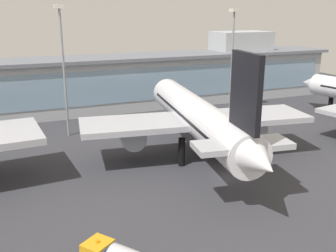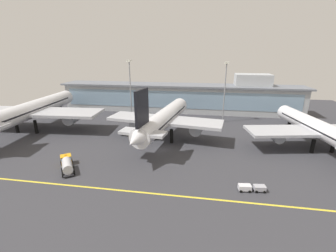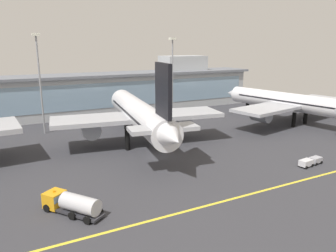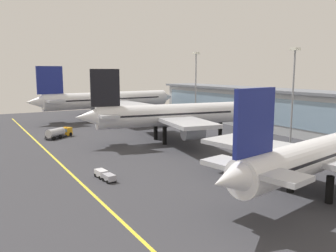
{
  "view_description": "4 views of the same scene",
  "coord_description": "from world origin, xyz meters",
  "px_view_note": "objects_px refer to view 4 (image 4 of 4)",
  "views": [
    {
      "loc": [
        -29.08,
        -45.55,
        23.94
      ],
      "look_at": [
        -5.02,
        11.43,
        5.56
      ],
      "focal_mm": 41.37,
      "sensor_mm": 36.0,
      "label": 1
    },
    {
      "loc": [
        12.34,
        -61.61,
        28.15
      ],
      "look_at": [
        0.81,
        9.28,
        4.68
      ],
      "focal_mm": 24.26,
      "sensor_mm": 36.0,
      "label": 2
    },
    {
      "loc": [
        -27.69,
        -56.8,
        22.26
      ],
      "look_at": [
        5.13,
        6.45,
        4.46
      ],
      "focal_mm": 34.64,
      "sensor_mm": 36.0,
      "label": 3
    },
    {
      "loc": [
        80.53,
        -38.13,
        18.91
      ],
      "look_at": [
        -3.41,
        10.58,
        3.72
      ],
      "focal_mm": 37.66,
      "sensor_mm": 36.0,
      "label": 4
    }
  ],
  "objects_px": {
    "fuel_tanker_truck": "(60,132)",
    "apron_light_mast_centre": "(293,83)",
    "airliner_near_left": "(107,100)",
    "airliner_near_right": "(170,115)",
    "airliner_far_right": "(320,155)",
    "baggage_tug_near": "(105,175)",
    "apron_light_mast_west": "(196,79)"
  },
  "relations": [
    {
      "from": "airliner_far_right",
      "to": "baggage_tug_near",
      "type": "xyz_separation_m",
      "value": [
        -23.5,
        -26.38,
        -5.39
      ]
    },
    {
      "from": "airliner_far_right",
      "to": "airliner_near_right",
      "type": "bearing_deg",
      "value": 78.01
    },
    {
      "from": "airliner_far_right",
      "to": "airliner_near_left",
      "type": "bearing_deg",
      "value": 77.97
    },
    {
      "from": "airliner_near_left",
      "to": "baggage_tug_near",
      "type": "xyz_separation_m",
      "value": [
        74.28,
        -28.39,
        -6.74
      ]
    },
    {
      "from": "baggage_tug_near",
      "to": "fuel_tanker_truck",
      "type": "bearing_deg",
      "value": -9.71
    },
    {
      "from": "airliner_far_right",
      "to": "apron_light_mast_west",
      "type": "height_order",
      "value": "apron_light_mast_west"
    },
    {
      "from": "fuel_tanker_truck",
      "to": "apron_light_mast_centre",
      "type": "distance_m",
      "value": 64.88
    },
    {
      "from": "airliner_near_left",
      "to": "apron_light_mast_west",
      "type": "bearing_deg",
      "value": -62.54
    },
    {
      "from": "fuel_tanker_truck",
      "to": "apron_light_mast_west",
      "type": "height_order",
      "value": "apron_light_mast_west"
    },
    {
      "from": "airliner_near_right",
      "to": "fuel_tanker_truck",
      "type": "relative_size",
      "value": 5.72
    },
    {
      "from": "airliner_near_right",
      "to": "baggage_tug_near",
      "type": "relative_size",
      "value": 8.72
    },
    {
      "from": "airliner_far_right",
      "to": "apron_light_mast_west",
      "type": "relative_size",
      "value": 1.94
    },
    {
      "from": "fuel_tanker_truck",
      "to": "apron_light_mast_west",
      "type": "relative_size",
      "value": 0.35
    },
    {
      "from": "airliner_near_left",
      "to": "baggage_tug_near",
      "type": "height_order",
      "value": "airliner_near_left"
    },
    {
      "from": "airliner_near_right",
      "to": "apron_light_mast_west",
      "type": "bearing_deg",
      "value": 49.61
    },
    {
      "from": "airliner_near_right",
      "to": "apron_light_mast_centre",
      "type": "bearing_deg",
      "value": -33.58
    },
    {
      "from": "fuel_tanker_truck",
      "to": "airliner_near_right",
      "type": "bearing_deg",
      "value": -75.28
    },
    {
      "from": "baggage_tug_near",
      "to": "apron_light_mast_centre",
      "type": "bearing_deg",
      "value": -93.24
    },
    {
      "from": "airliner_near_right",
      "to": "apron_light_mast_west",
      "type": "relative_size",
      "value": 1.99
    },
    {
      "from": "airliner_near_left",
      "to": "fuel_tanker_truck",
      "type": "bearing_deg",
      "value": -134.36
    },
    {
      "from": "airliner_far_right",
      "to": "baggage_tug_near",
      "type": "relative_size",
      "value": 8.51
    },
    {
      "from": "fuel_tanker_truck",
      "to": "apron_light_mast_west",
      "type": "xyz_separation_m",
      "value": [
        2.27,
        45.56,
        14.79
      ]
    },
    {
      "from": "airliner_near_left",
      "to": "baggage_tug_near",
      "type": "distance_m",
      "value": 79.8
    },
    {
      "from": "airliner_near_left",
      "to": "airliner_far_right",
      "type": "xyz_separation_m",
      "value": [
        97.78,
        -2.01,
        -1.35
      ]
    },
    {
      "from": "fuel_tanker_truck",
      "to": "apron_light_mast_centre",
      "type": "bearing_deg",
      "value": -76.55
    },
    {
      "from": "airliner_near_right",
      "to": "airliner_far_right",
      "type": "distance_m",
      "value": 47.2
    },
    {
      "from": "airliner_near_left",
      "to": "apron_light_mast_centre",
      "type": "relative_size",
      "value": 2.5
    },
    {
      "from": "apron_light_mast_centre",
      "to": "apron_light_mast_west",
      "type": "bearing_deg",
      "value": -176.5
    },
    {
      "from": "airliner_far_right",
      "to": "baggage_tug_near",
      "type": "distance_m",
      "value": 35.74
    },
    {
      "from": "airliner_near_left",
      "to": "airliner_near_right",
      "type": "distance_m",
      "value": 50.61
    },
    {
      "from": "airliner_near_right",
      "to": "apron_light_mast_centre",
      "type": "height_order",
      "value": "apron_light_mast_centre"
    },
    {
      "from": "airliner_near_left",
      "to": "apron_light_mast_centre",
      "type": "distance_m",
      "value": 75.25
    }
  ]
}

